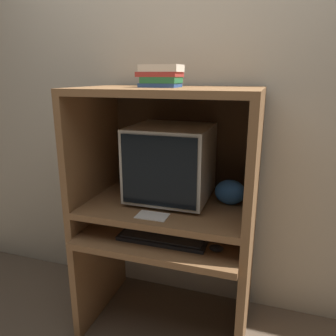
% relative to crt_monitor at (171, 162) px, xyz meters
% --- Properties ---
extents(wall_back, '(6.00, 0.06, 2.60)m').
position_rel_crt_monitor_xyz_m(wall_back, '(-0.00, 0.32, 0.27)').
color(wall_back, '#B2A893').
rests_on(wall_back, ground_plane).
extents(desk_base, '(0.96, 0.68, 0.66)m').
position_rel_crt_monitor_xyz_m(desk_base, '(-0.00, -0.10, -0.62)').
color(desk_base, brown).
rests_on(desk_base, ground_plane).
extents(desk_monitor_shelf, '(0.96, 0.63, 0.15)m').
position_rel_crt_monitor_xyz_m(desk_monitor_shelf, '(-0.00, -0.06, -0.25)').
color(desk_monitor_shelf, brown).
rests_on(desk_monitor_shelf, desk_base).
extents(hutch_upper, '(0.96, 0.63, 0.64)m').
position_rel_crt_monitor_xyz_m(hutch_upper, '(-0.00, -0.02, 0.20)').
color(hutch_upper, brown).
rests_on(hutch_upper, desk_monitor_shelf).
extents(crt_monitor, '(0.44, 0.44, 0.43)m').
position_rel_crt_monitor_xyz_m(crt_monitor, '(0.00, 0.00, 0.00)').
color(crt_monitor, beige).
rests_on(crt_monitor, desk_monitor_shelf).
extents(keyboard, '(0.47, 0.13, 0.03)m').
position_rel_crt_monitor_xyz_m(keyboard, '(0.02, -0.24, -0.36)').
color(keyboard, black).
rests_on(keyboard, desk_base).
extents(mouse, '(0.07, 0.05, 0.03)m').
position_rel_crt_monitor_xyz_m(mouse, '(0.31, -0.25, -0.35)').
color(mouse, black).
rests_on(mouse, desk_base).
extents(snack_bag, '(0.17, 0.13, 0.14)m').
position_rel_crt_monitor_xyz_m(snack_bag, '(0.34, 0.03, -0.15)').
color(snack_bag, '#336BB7').
rests_on(snack_bag, desk_monitor_shelf).
extents(book_stack, '(0.22, 0.17, 0.11)m').
position_rel_crt_monitor_xyz_m(book_stack, '(-0.04, -0.05, 0.47)').
color(book_stack, navy).
rests_on(book_stack, hutch_upper).
extents(paper_card, '(0.16, 0.10, 0.00)m').
position_rel_crt_monitor_xyz_m(paper_card, '(-0.02, -0.27, -0.22)').
color(paper_card, white).
rests_on(paper_card, desk_monitor_shelf).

